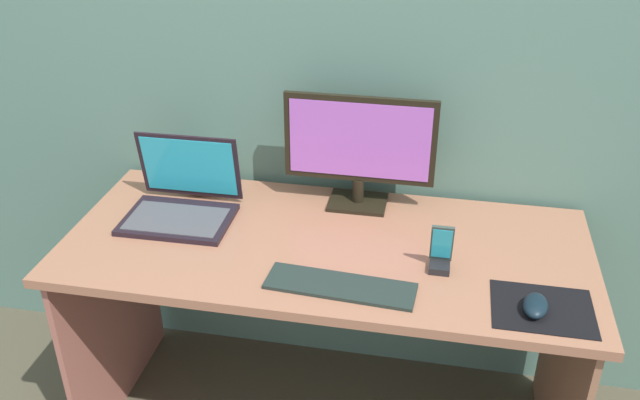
% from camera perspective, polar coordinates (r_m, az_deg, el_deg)
% --- Properties ---
extents(wall_back, '(6.00, 0.04, 2.50)m').
position_cam_1_polar(wall_back, '(2.10, 2.48, 14.37)').
color(wall_back, slate).
rests_on(wall_back, ground_plane).
extents(desk, '(1.51, 0.67, 0.72)m').
position_cam_1_polar(desk, '(2.05, 0.47, -6.90)').
color(desk, '#9A654B').
rests_on(desk, ground_plane).
extents(monitor, '(0.46, 0.14, 0.36)m').
position_cam_1_polar(monitor, '(2.08, 3.31, 4.39)').
color(monitor, black).
rests_on(monitor, desk).
extents(laptop, '(0.32, 0.27, 0.23)m').
position_cam_1_polar(laptop, '(2.12, -11.47, -0.10)').
color(laptop, black).
rests_on(laptop, desk).
extents(fishbowl, '(0.15, 0.15, 0.15)m').
position_cam_1_polar(fishbowl, '(2.25, -9.86, 2.50)').
color(fishbowl, silver).
rests_on(fishbowl, desk).
extents(keyboard_external, '(0.40, 0.14, 0.01)m').
position_cam_1_polar(keyboard_external, '(1.79, 1.71, -7.19)').
color(keyboard_external, '#1F2C27').
rests_on(keyboard_external, desk).
extents(mousepad, '(0.25, 0.20, 0.00)m').
position_cam_1_polar(mousepad, '(1.80, 18.08, -8.61)').
color(mousepad, black).
rests_on(mousepad, desk).
extents(mouse, '(0.07, 0.11, 0.04)m').
position_cam_1_polar(mouse, '(1.78, 17.54, -8.40)').
color(mouse, black).
rests_on(mouse, mousepad).
extents(phone_in_dock, '(0.06, 0.06, 0.14)m').
position_cam_1_polar(phone_in_dock, '(1.86, 10.05, -4.47)').
color(phone_in_dock, black).
rests_on(phone_in_dock, desk).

